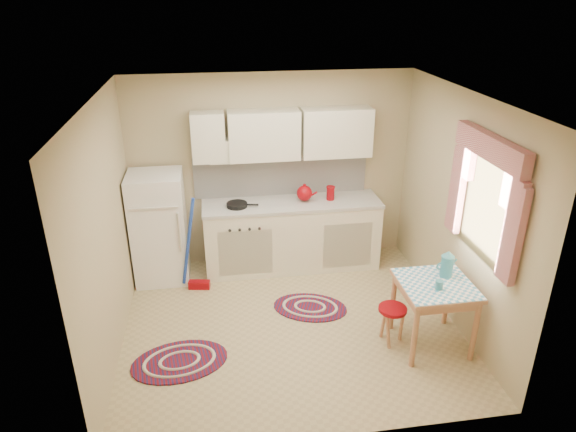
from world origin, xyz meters
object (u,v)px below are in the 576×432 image
object	(u,v)px
base_cabinets	(292,236)
fridge	(159,228)
table	(432,314)
stool	(391,325)

from	to	relation	value
base_cabinets	fridge	bearing A→B (deg)	-178.28
fridge	base_cabinets	size ratio (longest dim) A/B	0.62
fridge	base_cabinets	world-z (taller)	fridge
fridge	table	distance (m)	3.37
fridge	base_cabinets	xyz separation A→B (m)	(1.67, 0.05, -0.26)
table	stool	distance (m)	0.43
base_cabinets	stool	size ratio (longest dim) A/B	5.36
base_cabinets	table	xyz separation A→B (m)	(1.16, -1.85, -0.08)
base_cabinets	stool	bearing A→B (deg)	-66.40
table	base_cabinets	bearing A→B (deg)	122.23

